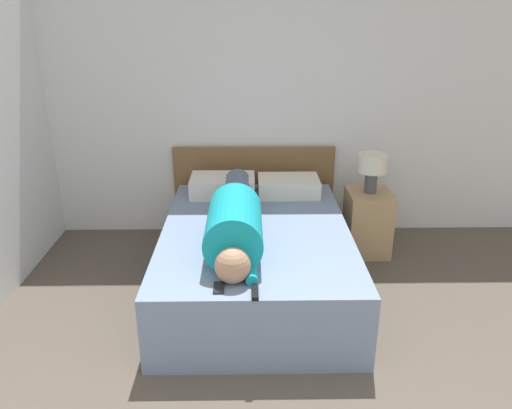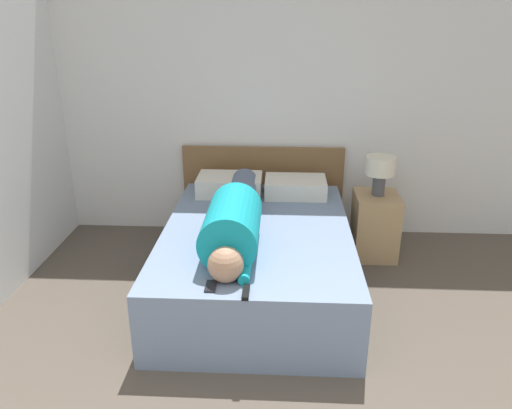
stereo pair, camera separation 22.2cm
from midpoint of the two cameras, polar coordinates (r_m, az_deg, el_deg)
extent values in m
cube|color=white|center=(4.62, 5.44, 12.14)|extent=(5.43, 0.06, 2.60)
cube|color=#7589A8|center=(3.84, 1.78, -6.25)|extent=(1.39, 1.99, 0.51)
cube|color=brown|center=(4.77, 2.12, 1.64)|extent=(1.51, 0.04, 0.85)
cube|color=tan|center=(4.50, 14.81, -2.33)|extent=(0.37, 0.42, 0.56)
cylinder|color=#4C4C51|center=(4.36, 15.28, 2.19)|extent=(0.11, 0.11, 0.19)
cylinder|color=beige|center=(4.31, 15.49, 4.31)|extent=(0.25, 0.25, 0.15)
sphere|color=tan|center=(2.99, -1.36, -6.91)|extent=(0.22, 0.22, 0.22)
cylinder|color=#149EAD|center=(3.32, -0.85, -2.41)|extent=(0.37, 0.68, 0.37)
cylinder|color=slate|center=(4.03, -0.14, 0.90)|extent=(0.22, 0.81, 0.22)
cylinder|color=#149EAD|center=(3.06, 0.83, -7.74)|extent=(0.07, 0.22, 0.07)
cube|color=silver|center=(4.39, -1.57, 2.24)|extent=(0.56, 0.37, 0.17)
cube|color=silver|center=(4.39, 5.97, 2.00)|extent=(0.53, 0.37, 0.15)
cube|color=black|center=(2.91, 1.06, -10.03)|extent=(0.04, 0.15, 0.02)
cube|color=black|center=(2.98, -3.03, -9.35)|extent=(0.06, 0.13, 0.01)
camera|label=1|loc=(0.11, -88.18, 0.72)|focal=35.00mm
camera|label=2|loc=(0.11, 91.82, -0.72)|focal=35.00mm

